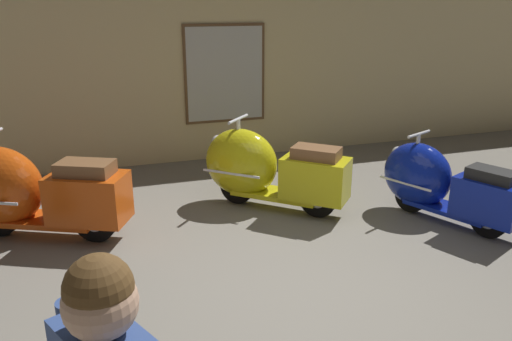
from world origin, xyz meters
TOP-DOWN VIEW (x-y plane):
  - ground_plane at (0.00, 0.00)m, footprint 60.00×60.00m
  - showroom_back_wall at (0.00, 4.17)m, footprint 18.00×0.24m
  - scooter_0 at (-2.29, 1.93)m, footprint 1.86×1.25m
  - scooter_1 at (0.27, 1.95)m, footprint 1.62×1.54m
  - scooter_2 at (1.99, 1.00)m, footprint 1.04×1.61m

SIDE VIEW (x-z plane):
  - ground_plane at x=0.00m, z-range 0.00..0.00m
  - scooter_2 at x=1.99m, z-range -0.04..0.91m
  - scooter_1 at x=0.27m, z-range -0.05..1.02m
  - scooter_0 at x=-2.29m, z-range -0.05..1.06m
  - showroom_back_wall at x=0.00m, z-range 0.00..3.35m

